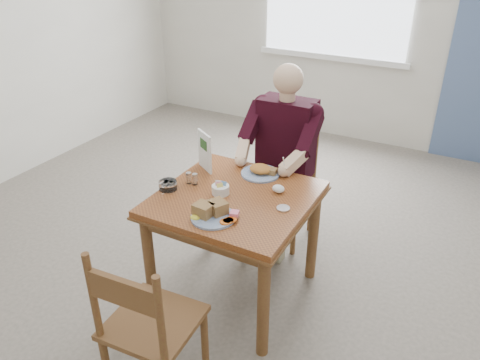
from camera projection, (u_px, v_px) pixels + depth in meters
The scene contains 15 objects.
floor at pixel (236, 290), 3.19m from camera, with size 6.00×6.00×0.00m, color #5F574D.
wall_back at pixel (373, 15), 4.86m from camera, with size 5.50×5.50×0.00m, color silver.
lemon_wedge at pixel (195, 218), 2.59m from camera, with size 0.06×0.04×0.03m, color yellow.
napkin at pixel (278, 189), 2.86m from camera, with size 0.08×0.06×0.05m, color white.
metal_dish at pixel (283, 208), 2.70m from camera, with size 0.08×0.08×0.01m, color silver.
table at pixel (235, 211), 2.89m from camera, with size 0.92×0.92×0.75m.
chair_far at pixel (285, 180), 3.59m from camera, with size 0.42×0.42×0.95m.
chair_near at pixel (148, 327), 2.26m from camera, with size 0.45×0.45×0.95m.
diner at pixel (282, 145), 3.36m from camera, with size 0.53×0.56×1.39m.
near_plate at pixel (213, 212), 2.61m from camera, with size 0.31×0.31×0.08m.
far_plate at pixel (261, 171), 3.07m from camera, with size 0.26×0.26×0.07m.
caddy at pixel (221, 189), 2.85m from camera, with size 0.13×0.13×0.08m.
shakers at pixel (192, 178), 2.95m from camera, with size 0.08×0.04×0.08m.
creamer at pixel (168, 185), 2.90m from camera, with size 0.14×0.14×0.05m.
menu at pixel (205, 151), 3.09m from camera, with size 0.16×0.11×0.26m.
Camera 1 is at (1.19, -2.15, 2.17)m, focal length 35.00 mm.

